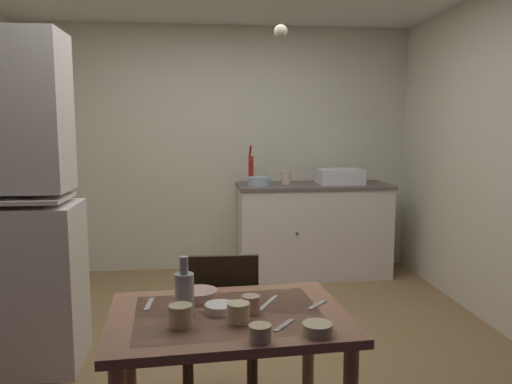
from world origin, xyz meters
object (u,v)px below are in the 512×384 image
sink_basin (340,176)px  dining_table (229,343)px  hand_pump (251,167)px  serving_bowl_wide (317,329)px  chair_far_side (220,327)px  mixing_bowl_counter (259,181)px  glass_bottle (184,291)px  mug_dark (238,313)px

sink_basin → dining_table: (-1.28, -3.03, -0.36)m
hand_pump → serving_bowl_wide: hand_pump is taller
hand_pump → serving_bowl_wide: bearing=-91.4°
dining_table → chair_far_side: 0.60m
hand_pump → mixing_bowl_counter: (0.07, -0.10, -0.13)m
mixing_bowl_counter → glass_bottle: (-0.63, -2.96, -0.11)m
mug_dark → glass_bottle: 0.24m
serving_bowl_wide → mixing_bowl_counter: bearing=87.3°
mixing_bowl_counter → chair_far_side: mixing_bowl_counter is taller
sink_basin → hand_pump: (-0.89, 0.05, 0.09)m
hand_pump → mug_dark: hand_pump is taller
serving_bowl_wide → dining_table: bearing=142.1°
sink_basin → mug_dark: size_ratio=5.09×
mixing_bowl_counter → serving_bowl_wide: bearing=-92.7°
mixing_bowl_counter → dining_table: 3.04m
chair_far_side → serving_bowl_wide: size_ratio=8.11×
serving_bowl_wide → mug_dark: mug_dark is taller
chair_far_side → serving_bowl_wide: bearing=-68.3°
mug_dark → glass_bottle: glass_bottle is taller
mixing_bowl_counter → mug_dark: mixing_bowl_counter is taller
mug_dark → sink_basin: bearing=68.3°
dining_table → mixing_bowl_counter: bearing=81.3°
serving_bowl_wide → glass_bottle: (-0.48, 0.26, 0.07)m
mixing_bowl_counter → mug_dark: 3.11m
hand_pump → chair_far_side: 2.61m
hand_pump → mug_dark: bearing=-96.4°
serving_bowl_wide → mug_dark: bearing=152.4°
serving_bowl_wide → mug_dark: (-0.27, 0.14, 0.02)m
serving_bowl_wide → mug_dark: size_ratio=1.26×
dining_table → mug_dark: mug_dark is taller
mug_dark → dining_table: bearing=108.7°
serving_bowl_wide → hand_pump: bearing=88.6°
sink_basin → chair_far_side: size_ratio=0.50×
mixing_bowl_counter → mug_dark: bearing=-97.9°
sink_basin → hand_pump: hand_pump is taller
sink_basin → serving_bowl_wide: sink_basin is taller
hand_pump → mug_dark: size_ratio=4.51×
dining_table → mug_dark: bearing=-71.3°
chair_far_side → hand_pump: bearing=80.8°
hand_pump → mixing_bowl_counter: size_ratio=1.72×
hand_pump → glass_bottle: bearing=-100.4°
serving_bowl_wide → chair_far_side: bearing=111.7°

